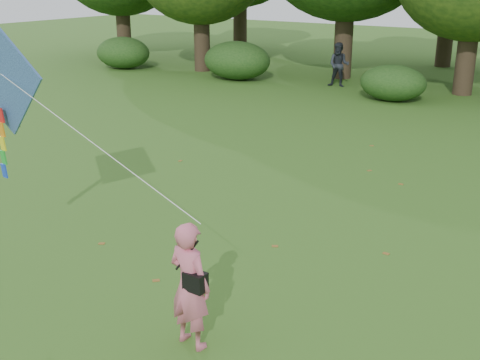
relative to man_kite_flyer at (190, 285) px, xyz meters
The scene contains 5 objects.
ground 1.12m from the man_kite_flyer, 61.96° to the left, with size 100.00×100.00×0.00m, color #265114.
man_kite_flyer is the anchor object (origin of this frame).
bystander_left 20.44m from the man_kite_flyer, 109.47° to the left, with size 0.95×0.74×1.95m, color #22262E.
crossbody_bag 0.17m from the man_kite_flyer, 14.61° to the right, with size 0.43×0.20×0.72m.
fallen_leaves 6.06m from the man_kite_flyer, 94.10° to the left, with size 11.90×9.98×0.01m.
Camera 1 is at (4.26, -6.15, 4.91)m, focal length 45.00 mm.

